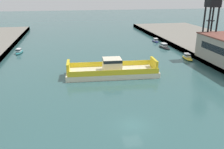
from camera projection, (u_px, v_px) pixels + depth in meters
ground_plane at (133, 125)px, 32.28m from camera, size 400.00×400.00×0.00m
chain_ferry at (112, 70)px, 50.85m from camera, size 19.56×7.42×3.74m
moored_boat_near_right at (156, 40)px, 84.49m from camera, size 2.01×5.09×1.29m
moored_boat_mid_left at (19, 52)px, 68.92m from camera, size 2.21×5.38×1.46m
moored_boat_mid_right at (164, 46)px, 75.63m from camera, size 2.69×6.45×1.41m
moored_boat_far_left at (187, 57)px, 63.27m from camera, size 2.29×5.45×1.42m
crane_tower at (212, 9)px, 59.72m from camera, size 2.95×2.95×15.06m
bollard_right_far at (218, 62)px, 54.72m from camera, size 0.32×0.32×0.71m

